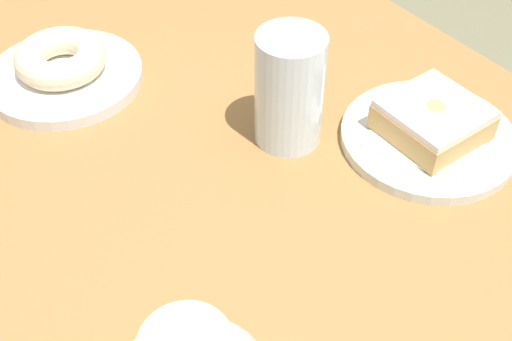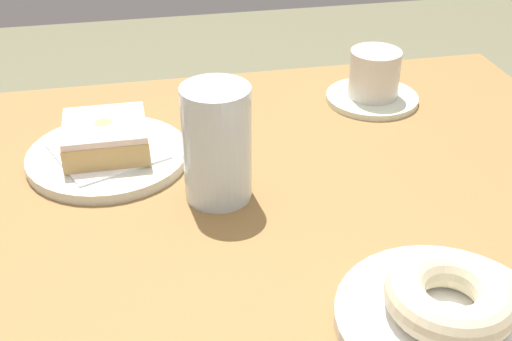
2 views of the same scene
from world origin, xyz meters
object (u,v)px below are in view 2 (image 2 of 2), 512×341
Objects in this scene: donut_glazed_square at (105,136)px; plate_glazed_square at (108,156)px; donut_sugar_ring at (450,296)px; water_glass at (217,144)px; plate_sugar_ring at (445,321)px; coffee_cup at (374,80)px.

plate_glazed_square is at bearing -90.00° from donut_glazed_square.
donut_sugar_ring is 0.30m from water_glass.
donut_glazed_square is (-0.35, -0.29, -0.00)m from donut_sugar_ring.
plate_glazed_square is at bearing -130.10° from water_glass.
plate_sugar_ring is 0.98× the size of plate_glazed_square.
donut_sugar_ring reaches higher than plate_sugar_ring.
donut_glazed_square is (0.00, 0.00, 0.03)m from plate_glazed_square.
water_glass is at bearing -146.78° from donut_sugar_ring.
coffee_cup is at bearing 104.26° from plate_glazed_square.
plate_glazed_square is 1.48× the size of water_glass.
plate_glazed_square is 0.40m from coffee_cup.
coffee_cup is (-0.45, 0.10, 0.02)m from plate_sugar_ring.
donut_glazed_square reaches higher than plate_glazed_square.
donut_glazed_square is 0.75× the size of coffee_cup.
donut_sugar_ring is at bearing 33.22° from water_glass.
donut_glazed_square reaches higher than plate_sugar_ring.
donut_sugar_ring is 0.46m from plate_glazed_square.
water_glass reaches higher than donut_glazed_square.
water_glass is at bearing 49.90° from plate_glazed_square.
donut_glazed_square is at bearing -75.74° from coffee_cup.
donut_sugar_ring is at bearing 39.06° from donut_glazed_square.
plate_sugar_ring is 0.46m from plate_glazed_square.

